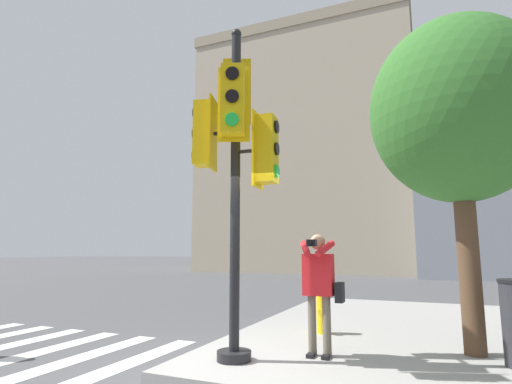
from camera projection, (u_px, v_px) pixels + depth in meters
The scene contains 7 objects.
ground_plane at pixel (201, 377), 4.83m from camera, with size 160.00×160.00×0.00m, color #4C4C4F.
sidewalk_corner at pixel (490, 338), 6.68m from camera, with size 8.00×8.00×0.13m.
traffic_signal_pole at pixel (235, 143), 5.45m from camera, with size 1.21×1.17×4.52m.
person_photographer at pixel (319, 283), 5.38m from camera, with size 0.58×0.54×1.61m.
street_tree at pixel (457, 112), 5.80m from camera, with size 2.47×2.47×4.77m.
fire_hydrant at pixel (323, 310), 6.76m from camera, with size 0.22×0.28×0.77m.
building_left at pixel (310, 153), 31.12m from camera, with size 15.83×9.10×18.04m.
Camera 1 is at (2.59, -4.44, 1.51)m, focal length 28.00 mm.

